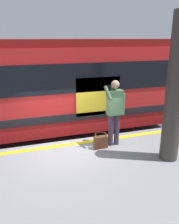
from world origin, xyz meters
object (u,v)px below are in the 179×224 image
Objects in this scene: train_carriage at (21,84)px; station_column at (175,91)px; passenger at (114,108)px; handbag at (101,141)px.

station_column reaches higher than train_carriage.
station_column is at bearing 128.41° from train_carriage.
passenger reaches higher than handbag.
handbag is at bearing 13.73° from passenger.
station_column is at bearing 143.30° from handbag.
passenger is at bearing -166.27° from handbag.
passenger is at bearing -49.43° from station_column.
passenger is (-2.25, 2.92, -0.23)m from train_carriage.
passenger is 1.63m from station_column.
passenger is 0.53× the size of station_column.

